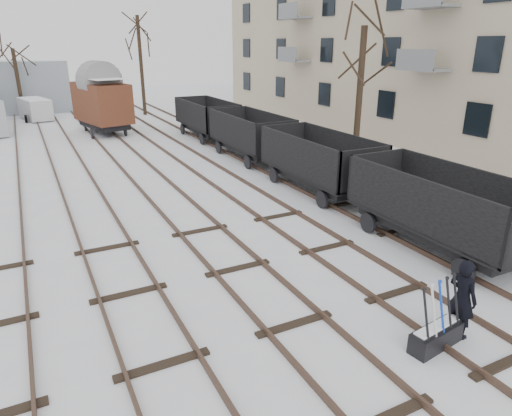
{
  "coord_description": "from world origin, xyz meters",
  "views": [
    {
      "loc": [
        -4.69,
        -7.32,
        5.94
      ],
      "look_at": [
        1.21,
        4.26,
        1.2
      ],
      "focal_mm": 32.0,
      "sensor_mm": 36.0,
      "label": 1
    }
  ],
  "objects_px": {
    "box_van_wagon": "(102,101)",
    "worker": "(462,298)",
    "freight_wagon_a": "(439,220)",
    "panel_van": "(35,109)",
    "ground_frame": "(436,335)"
  },
  "relations": [
    {
      "from": "worker",
      "to": "freight_wagon_a",
      "type": "relative_size",
      "value": 0.3
    },
    {
      "from": "freight_wagon_a",
      "to": "ground_frame",
      "type": "bearing_deg",
      "value": -137.37
    },
    {
      "from": "box_van_wagon",
      "to": "freight_wagon_a",
      "type": "bearing_deg",
      "value": -89.36
    },
    {
      "from": "ground_frame",
      "to": "panel_van",
      "type": "bearing_deg",
      "value": 91.15
    },
    {
      "from": "ground_frame",
      "to": "box_van_wagon",
      "type": "bearing_deg",
      "value": 85.94
    },
    {
      "from": "ground_frame",
      "to": "panel_van",
      "type": "relative_size",
      "value": 0.36
    },
    {
      "from": "panel_van",
      "to": "box_van_wagon",
      "type": "bearing_deg",
      "value": -78.47
    },
    {
      "from": "freight_wagon_a",
      "to": "worker",
      "type": "bearing_deg",
      "value": -131.92
    },
    {
      "from": "box_van_wagon",
      "to": "worker",
      "type": "bearing_deg",
      "value": -97.28
    },
    {
      "from": "freight_wagon_a",
      "to": "box_van_wagon",
      "type": "bearing_deg",
      "value": 103.6
    },
    {
      "from": "panel_van",
      "to": "worker",
      "type": "bearing_deg",
      "value": -92.58
    },
    {
      "from": "worker",
      "to": "box_van_wagon",
      "type": "distance_m",
      "value": 27.36
    },
    {
      "from": "box_van_wagon",
      "to": "panel_van",
      "type": "bearing_deg",
      "value": 101.65
    },
    {
      "from": "ground_frame",
      "to": "box_van_wagon",
      "type": "distance_m",
      "value": 27.43
    },
    {
      "from": "worker",
      "to": "panel_van",
      "type": "bearing_deg",
      "value": 5.94
    }
  ]
}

